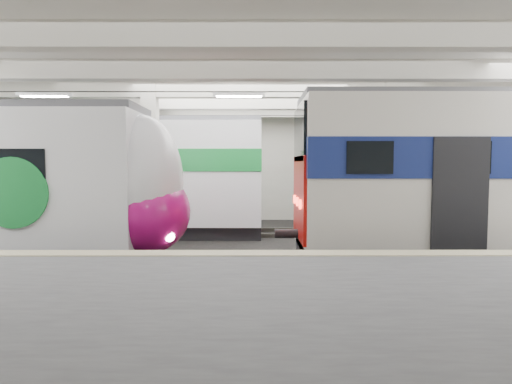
{
  "coord_description": "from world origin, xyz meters",
  "views": [
    {
      "loc": [
        0.49,
        -11.33,
        2.82
      ],
      "look_at": [
        0.52,
        1.0,
        2.0
      ],
      "focal_mm": 30.0,
      "sensor_mm": 36.0,
      "label": 1
    }
  ],
  "objects": [
    {
      "name": "station_hall",
      "position": [
        0.0,
        -1.74,
        3.24
      ],
      "size": [
        36.0,
        24.0,
        5.75
      ],
      "color": "black",
      "rests_on": "ground"
    },
    {
      "name": "far_train",
      "position": [
        -6.4,
        5.5,
        2.35
      ],
      "size": [
        14.37,
        3.17,
        4.56
      ],
      "rotation": [
        0.0,
        0.0,
        -0.02
      ],
      "color": "white",
      "rests_on": "ground"
    }
  ]
}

